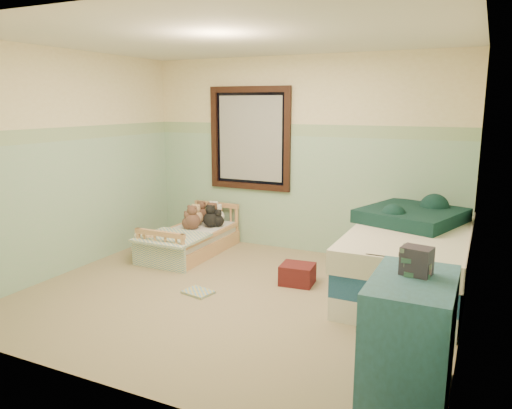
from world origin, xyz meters
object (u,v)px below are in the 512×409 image
at_px(red_pillow, 297,274).
at_px(floor_book, 198,292).
at_px(plush_floor_cream, 141,248).
at_px(twin_bed_frame, 409,280).
at_px(plush_floor_tan, 149,253).
at_px(dresser, 410,339).
at_px(toddler_bed_frame, 192,246).

height_order(red_pillow, floor_book, red_pillow).
height_order(plush_floor_cream, twin_bed_frame, plush_floor_cream).
bearing_deg(plush_floor_tan, dresser, -24.93).
distance_m(toddler_bed_frame, plush_floor_cream, 0.65).
bearing_deg(twin_bed_frame, floor_book, -151.79).
xyz_separation_m(dresser, floor_book, (-2.21, 0.93, -0.40)).
relative_size(plush_floor_tan, dresser, 0.30).
bearing_deg(plush_floor_tan, red_pillow, 3.04).
relative_size(toddler_bed_frame, dresser, 1.68).
height_order(dresser, red_pillow, dresser).
xyz_separation_m(plush_floor_tan, red_pillow, (1.90, 0.10, -0.01)).
xyz_separation_m(plush_floor_cream, twin_bed_frame, (3.23, 0.31, -0.01)).
xyz_separation_m(toddler_bed_frame, red_pillow, (1.64, -0.46, 0.02)).
xyz_separation_m(plush_floor_cream, dresser, (3.51, -1.65, 0.30)).
bearing_deg(plush_floor_cream, dresser, -25.19).
distance_m(plush_floor_tan, floor_book, 1.24).
bearing_deg(plush_floor_cream, plush_floor_tan, -28.84).
xyz_separation_m(toddler_bed_frame, plush_floor_tan, (-0.26, -0.56, 0.03)).
relative_size(toddler_bed_frame, plush_floor_tan, 5.67).
height_order(toddler_bed_frame, twin_bed_frame, twin_bed_frame).
bearing_deg(plush_floor_tan, toddler_bed_frame, 65.19).
distance_m(toddler_bed_frame, red_pillow, 1.70).
relative_size(red_pillow, floor_book, 1.20).
bearing_deg(plush_floor_cream, floor_book, -28.93).
height_order(twin_bed_frame, red_pillow, twin_bed_frame).
distance_m(twin_bed_frame, dresser, 2.01).
distance_m(plush_floor_tan, red_pillow, 1.90).
distance_m(plush_floor_tan, dresser, 3.64).
distance_m(dresser, red_pillow, 2.16).
bearing_deg(dresser, plush_floor_cream, 154.81).
bearing_deg(plush_floor_tan, plush_floor_cream, 151.16).
relative_size(twin_bed_frame, red_pillow, 6.22).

